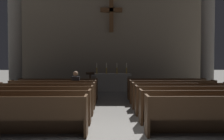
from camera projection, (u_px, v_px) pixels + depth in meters
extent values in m
plane|color=slate|center=(117.00, 136.00, 5.83)|extent=(80.00, 80.00, 0.00)
cube|color=#422B19|center=(12.00, 118.00, 5.78)|extent=(3.38, 0.40, 0.05)
cube|color=#422B19|center=(7.00, 108.00, 5.55)|extent=(3.38, 0.05, 0.50)
cube|color=#422B19|center=(15.00, 125.00, 5.97)|extent=(3.38, 0.04, 0.40)
cube|color=#422B19|center=(86.00, 116.00, 5.78)|extent=(0.06, 0.50, 0.95)
cube|color=#422B19|center=(27.00, 109.00, 6.89)|extent=(3.38, 0.40, 0.05)
cube|color=#422B19|center=(24.00, 100.00, 6.65)|extent=(3.38, 0.05, 0.50)
cube|color=#422B19|center=(29.00, 115.00, 7.08)|extent=(3.38, 0.04, 0.40)
cube|color=#422B19|center=(90.00, 107.00, 6.89)|extent=(0.06, 0.50, 0.95)
cube|color=#422B19|center=(38.00, 102.00, 8.00)|extent=(3.38, 0.40, 0.05)
cube|color=#422B19|center=(36.00, 94.00, 7.76)|extent=(3.38, 0.05, 0.50)
cube|color=#422B19|center=(40.00, 108.00, 8.19)|extent=(3.38, 0.04, 0.40)
cube|color=#422B19|center=(92.00, 100.00, 8.00)|extent=(0.06, 0.50, 0.95)
cube|color=#422B19|center=(47.00, 97.00, 9.11)|extent=(3.38, 0.40, 0.05)
cube|color=#422B19|center=(45.00, 90.00, 8.87)|extent=(3.38, 0.05, 0.50)
cube|color=#422B19|center=(48.00, 102.00, 9.29)|extent=(3.38, 0.04, 0.40)
cube|color=#422B19|center=(94.00, 96.00, 9.11)|extent=(0.06, 0.50, 0.95)
cube|color=#422B19|center=(54.00, 93.00, 10.21)|extent=(3.38, 0.40, 0.05)
cube|color=#422B19|center=(52.00, 87.00, 9.98)|extent=(3.38, 0.05, 0.50)
cube|color=#422B19|center=(55.00, 98.00, 10.40)|extent=(3.38, 0.04, 0.40)
cube|color=#422B19|center=(96.00, 92.00, 10.22)|extent=(0.06, 0.50, 0.95)
cube|color=#422B19|center=(11.00, 92.00, 10.17)|extent=(0.06, 0.50, 0.95)
cube|color=#422B19|center=(59.00, 90.00, 11.32)|extent=(3.38, 0.40, 0.05)
cube|color=#422B19|center=(58.00, 84.00, 11.09)|extent=(3.38, 0.05, 0.50)
cube|color=#422B19|center=(60.00, 94.00, 11.51)|extent=(3.38, 0.04, 0.40)
cube|color=#422B19|center=(97.00, 89.00, 11.33)|extent=(0.06, 0.50, 0.95)
cube|color=#422B19|center=(21.00, 89.00, 11.27)|extent=(0.06, 0.50, 0.95)
cube|color=#422B19|center=(220.00, 117.00, 5.85)|extent=(3.38, 0.40, 0.05)
cube|color=#422B19|center=(217.00, 125.00, 6.04)|extent=(3.38, 0.04, 0.40)
cube|color=#422B19|center=(147.00, 115.00, 5.81)|extent=(0.06, 0.50, 0.95)
cube|color=#422B19|center=(202.00, 108.00, 6.96)|extent=(3.38, 0.40, 0.05)
cube|color=#422B19|center=(206.00, 100.00, 6.73)|extent=(3.38, 0.05, 0.50)
cube|color=#422B19|center=(200.00, 115.00, 7.15)|extent=(3.38, 0.04, 0.40)
cube|color=#422B19|center=(141.00, 107.00, 6.91)|extent=(0.06, 0.50, 0.95)
cube|color=#422B19|center=(189.00, 102.00, 8.07)|extent=(3.38, 0.40, 0.05)
cube|color=#422B19|center=(192.00, 94.00, 7.83)|extent=(3.38, 0.05, 0.50)
cube|color=#422B19|center=(188.00, 107.00, 8.26)|extent=(3.38, 0.04, 0.40)
cube|color=#422B19|center=(136.00, 100.00, 8.02)|extent=(0.06, 0.50, 0.95)
cube|color=#422B19|center=(180.00, 97.00, 9.18)|extent=(3.38, 0.40, 0.05)
cube|color=#422B19|center=(182.00, 90.00, 8.94)|extent=(3.38, 0.05, 0.50)
cube|color=#422B19|center=(178.00, 102.00, 9.37)|extent=(3.38, 0.04, 0.40)
cube|color=#422B19|center=(133.00, 95.00, 9.13)|extent=(0.06, 0.50, 0.95)
cube|color=#422B19|center=(172.00, 93.00, 10.29)|extent=(3.38, 0.40, 0.05)
cube|color=#422B19|center=(173.00, 87.00, 10.05)|extent=(3.38, 0.05, 0.50)
cube|color=#422B19|center=(171.00, 97.00, 10.47)|extent=(3.38, 0.04, 0.40)
cube|color=#422B19|center=(130.00, 92.00, 10.24)|extent=(0.06, 0.50, 0.95)
cube|color=#422B19|center=(214.00, 91.00, 10.29)|extent=(0.06, 0.50, 0.95)
cube|color=#422B19|center=(166.00, 90.00, 11.39)|extent=(3.38, 0.40, 0.05)
cube|color=#422B19|center=(167.00, 84.00, 11.16)|extent=(3.38, 0.05, 0.50)
cube|color=#422B19|center=(165.00, 94.00, 11.58)|extent=(3.38, 0.04, 0.40)
cube|color=#422B19|center=(128.00, 89.00, 11.35)|extent=(0.06, 0.50, 0.95)
cube|color=#422B19|center=(203.00, 88.00, 11.40)|extent=(0.06, 0.50, 0.95)
cube|color=gray|center=(16.00, 91.00, 13.43)|extent=(0.97, 0.97, 0.20)
cylinder|color=gray|center=(15.00, 27.00, 13.30)|extent=(0.69, 0.69, 7.07)
cube|color=gray|center=(207.00, 91.00, 13.59)|extent=(0.97, 0.97, 0.20)
cylinder|color=gray|center=(208.00, 27.00, 13.45)|extent=(0.69, 0.69, 7.07)
cube|color=#A8A399|center=(112.00, 83.00, 14.30)|extent=(1.76, 0.72, 0.88)
cube|color=#A8A399|center=(112.00, 75.00, 14.28)|extent=(2.20, 0.90, 0.12)
cube|color=silver|center=(112.00, 74.00, 14.27)|extent=(2.09, 0.86, 0.01)
cylinder|color=#B79338|center=(97.00, 73.00, 14.26)|extent=(0.16, 0.16, 0.02)
cylinder|color=#B79338|center=(97.00, 71.00, 14.26)|extent=(0.07, 0.07, 0.33)
cylinder|color=silver|center=(97.00, 65.00, 14.24)|extent=(0.04, 0.04, 0.27)
cylinder|color=#B79338|center=(106.00, 73.00, 14.27)|extent=(0.16, 0.16, 0.02)
cylinder|color=#B79338|center=(106.00, 71.00, 14.26)|extent=(0.07, 0.07, 0.33)
cylinder|color=silver|center=(106.00, 65.00, 14.25)|extent=(0.04, 0.04, 0.27)
cylinder|color=#B79338|center=(117.00, 73.00, 14.28)|extent=(0.16, 0.16, 0.02)
cylinder|color=#B79338|center=(117.00, 71.00, 14.27)|extent=(0.07, 0.07, 0.33)
cylinder|color=silver|center=(117.00, 65.00, 14.26)|extent=(0.04, 0.04, 0.27)
cylinder|color=#B79338|center=(127.00, 73.00, 14.29)|extent=(0.16, 0.16, 0.02)
cylinder|color=#B79338|center=(127.00, 71.00, 14.28)|extent=(0.07, 0.07, 0.33)
cylinder|color=silver|center=(127.00, 65.00, 14.27)|extent=(0.04, 0.04, 0.27)
cube|color=gray|center=(111.00, 22.00, 15.91)|extent=(11.44, 0.25, 8.34)
cube|color=brown|center=(111.00, 15.00, 15.64)|extent=(0.26, 0.26, 2.13)
cube|color=brown|center=(111.00, 10.00, 15.63)|extent=(1.36, 0.26, 0.26)
cylinder|color=#422B19|center=(90.00, 94.00, 13.10)|extent=(0.36, 0.36, 0.04)
cylinder|color=#422B19|center=(90.00, 84.00, 13.08)|extent=(0.10, 0.10, 1.05)
cube|color=#422B19|center=(90.00, 73.00, 13.06)|extent=(0.44, 0.31, 0.15)
cube|color=#26262B|center=(77.00, 97.00, 10.41)|extent=(0.24, 0.14, 0.45)
cube|color=#26262B|center=(76.00, 91.00, 10.27)|extent=(0.28, 0.36, 0.12)
cube|color=black|center=(76.00, 83.00, 10.13)|extent=(0.32, 0.20, 0.54)
sphere|color=tan|center=(76.00, 74.00, 10.12)|extent=(0.20, 0.20, 0.20)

